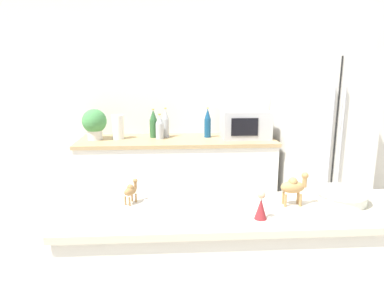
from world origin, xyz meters
The scene contains 14 objects.
wall_back centered at (0.00, 2.73, 1.27)m, with size 8.00×0.06×2.55m.
back_counter centered at (-0.37, 2.40, 0.46)m, with size 1.97×0.63×0.93m.
refrigerator centered at (1.08, 2.34, 0.88)m, with size 0.84×0.71×1.77m.
potted_plant centered at (-1.19, 2.41, 1.09)m, with size 0.24×0.24×0.31m.
paper_towel_roll centered at (-0.97, 2.42, 1.05)m, with size 0.12×0.12×0.24m.
microwave centered at (0.33, 2.42, 1.07)m, with size 0.48×0.37×0.28m.
back_bottle_0 centered at (-0.55, 2.40, 1.05)m, with size 0.08×0.08×0.25m.
back_bottle_1 centered at (-0.49, 2.49, 1.07)m, with size 0.07×0.07×0.30m.
back_bottle_2 centered at (-0.61, 2.48, 1.07)m, with size 0.08×0.08×0.29m.
back_bottle_3 centered at (-0.06, 2.45, 1.07)m, with size 0.07×0.07×0.31m.
fruit_bowl centered at (0.44, 0.59, 0.98)m, with size 0.26×0.26×0.07m.
camel_figurine centered at (0.17, 0.57, 1.05)m, with size 0.14×0.06×0.17m.
camel_figurine_second centered at (-0.64, 0.64, 1.02)m, with size 0.08×0.09×0.12m.
wise_man_figurine_crimson centered at (-0.03, 0.42, 1.00)m, with size 0.06×0.06×0.13m.
Camera 1 is at (-0.43, -1.01, 1.61)m, focal length 32.00 mm.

